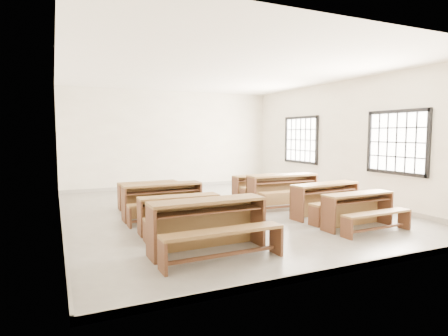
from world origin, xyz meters
name	(u,v)px	position (x,y,z in m)	size (l,w,h in m)	color
room	(228,118)	(0.09, 0.00, 2.14)	(8.50, 8.50, 3.20)	gray
desk_set_0	(209,222)	(-1.49, -2.75, 0.47)	(1.82, 0.98, 0.81)	brown
desk_set_1	(180,211)	(-1.53, -1.42, 0.39)	(1.49, 0.79, 0.67)	brown
desk_set_2	(163,198)	(-1.52, -0.24, 0.43)	(1.67, 0.88, 0.75)	brown
desk_set_3	(149,193)	(-1.53, 1.05, 0.37)	(1.42, 0.75, 0.63)	brown
desk_set_4	(360,208)	(1.65, -2.58, 0.39)	(1.53, 0.84, 0.68)	brown
desk_set_5	(327,198)	(1.72, -1.56, 0.43)	(1.71, 1.01, 0.73)	brown
desk_set_6	(284,188)	(1.52, -0.20, 0.46)	(1.80, 0.97, 0.80)	brown
desk_set_7	(257,184)	(1.62, 1.30, 0.37)	(1.43, 0.78, 0.63)	brown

